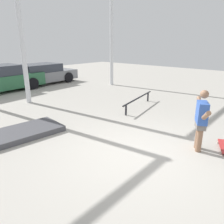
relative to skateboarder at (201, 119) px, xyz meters
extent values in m
plane|color=#B2ADA3|center=(-1.11, 1.00, -0.81)|extent=(36.00, 36.00, 0.00)
cylinder|color=#8C664C|center=(-0.08, -0.04, -0.46)|extent=(0.13, 0.13, 0.70)
cylinder|color=#8C664C|center=(0.08, 0.04, -0.46)|extent=(0.13, 0.13, 0.70)
cube|color=slate|center=(0.00, 0.00, -0.16)|extent=(0.43, 0.36, 0.15)
cube|color=#3359B2|center=(0.00, 0.00, 0.15)|extent=(0.49, 0.40, 0.51)
sphere|color=#8C664C|center=(0.00, 0.00, 0.59)|extent=(0.19, 0.19, 0.19)
cylinder|color=#8C664C|center=(-0.42, -0.22, 0.23)|extent=(0.45, 0.30, 0.32)
cylinder|color=#8C664C|center=(0.42, 0.22, 0.23)|extent=(0.45, 0.30, 0.32)
cube|color=red|center=(0.47, -0.49, -0.74)|extent=(0.85, 0.51, 0.01)
cylinder|color=silver|center=(0.69, -0.28, -0.78)|extent=(0.06, 0.05, 0.05)
cylinder|color=silver|center=(0.16, -0.49, -0.78)|extent=(0.06, 0.05, 0.05)
cube|color=#47474C|center=(-2.93, 4.15, -0.73)|extent=(3.36, 1.48, 0.16)
cylinder|color=black|center=(2.06, 3.16, -0.42)|extent=(2.69, 0.60, 0.06)
cylinder|color=black|center=(0.96, 2.94, -0.61)|extent=(0.07, 0.07, 0.39)
cylinder|color=black|center=(3.16, 3.39, -0.61)|extent=(0.07, 0.07, 0.39)
cylinder|color=silver|center=(-0.41, 7.22, 2.12)|extent=(0.20, 0.20, 5.86)
cylinder|color=silver|center=(5.13, 7.22, 2.12)|extent=(0.20, 0.20, 5.86)
cube|color=#28603D|center=(-0.24, 10.41, -0.29)|extent=(4.61, 2.17, 0.69)
cylinder|color=black|center=(1.07, 11.40, -0.49)|extent=(0.66, 0.28, 0.64)
cylinder|color=black|center=(1.22, 9.66, -0.49)|extent=(0.66, 0.28, 0.64)
cube|color=slate|center=(2.53, 10.75, -0.33)|extent=(4.42, 2.03, 0.59)
cube|color=#2D333D|center=(2.35, 10.75, 0.20)|extent=(2.46, 1.79, 0.47)
cylinder|color=black|center=(3.83, 11.71, -0.49)|extent=(0.65, 0.25, 0.64)
cylinder|color=black|center=(3.91, 9.92, -0.49)|extent=(0.65, 0.25, 0.64)
cylinder|color=black|center=(1.14, 11.59, -0.49)|extent=(0.65, 0.25, 0.64)
cylinder|color=black|center=(1.23, 9.80, -0.49)|extent=(0.65, 0.25, 0.64)
camera|label=1|loc=(-5.04, -1.57, 1.72)|focal=35.00mm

